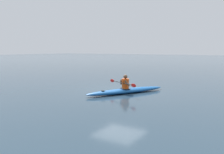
# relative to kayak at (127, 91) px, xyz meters

# --- Properties ---
(ground_plane) EXTENTS (160.00, 160.00, 0.00)m
(ground_plane) POSITION_rel_kayak_xyz_m (0.76, -0.55, -0.13)
(ground_plane) COLOR #283D4C
(kayak) EXTENTS (2.63, 4.41, 0.26)m
(kayak) POSITION_rel_kayak_xyz_m (0.00, 0.00, 0.00)
(kayak) COLOR #1959A5
(kayak) RESTS_ON ground
(kayaker) EXTENTS (2.17, 1.12, 0.72)m
(kayaker) POSITION_rel_kayak_xyz_m (0.04, 0.09, 0.42)
(kayaker) COLOR #E04C14
(kayaker) RESTS_ON kayak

